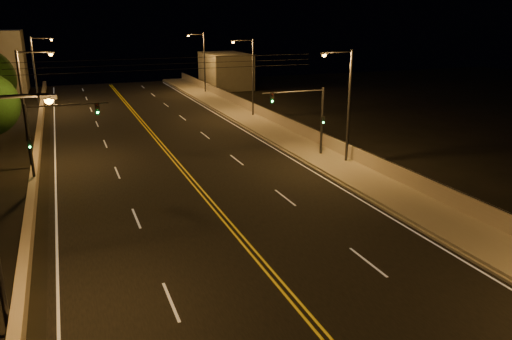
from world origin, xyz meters
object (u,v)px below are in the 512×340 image
object	(u,v)px
streetlight_1	(346,99)
streetlight_6	(37,68)
streetlight_3	(202,59)
streetlight_2	(250,72)
traffic_signal_right	(310,114)
traffic_signal_left	(47,134)
streetlight_5	(27,101)

from	to	relation	value
streetlight_1	streetlight_6	world-z (taller)	same
streetlight_1	streetlight_3	xyz separation A→B (m)	(0.00, 38.66, 0.00)
streetlight_2	traffic_signal_right	xyz separation A→B (m)	(-1.57, -17.00, -1.38)
traffic_signal_left	streetlight_5	bearing A→B (deg)	102.72
streetlight_2	streetlight_5	bearing A→B (deg)	-151.11
streetlight_2	streetlight_1	bearing A→B (deg)	-90.00
streetlight_3	traffic_signal_left	world-z (taller)	streetlight_3
traffic_signal_right	streetlight_5	bearing A→B (deg)	165.33
streetlight_3	traffic_signal_left	size ratio (longest dim) A/B	1.54
streetlight_2	traffic_signal_left	bearing A→B (deg)	-139.95
streetlight_6	traffic_signal_left	size ratio (longest dim) A/B	1.54
streetlight_3	streetlight_5	distance (m)	37.66
streetlight_6	streetlight_2	bearing A→B (deg)	-31.39
streetlight_6	traffic_signal_right	bearing A→B (deg)	-56.59
streetlight_6	streetlight_5	bearing A→B (deg)	-90.00
streetlight_1	streetlight_6	distance (m)	38.96
streetlight_1	traffic_signal_right	distance (m)	3.25
streetlight_5	traffic_signal_left	distance (m)	5.50
streetlight_1	traffic_signal_left	xyz separation A→B (m)	(-20.23, 2.49, -1.38)
streetlight_5	traffic_signal_right	xyz separation A→B (m)	(19.83, -5.19, -1.38)
streetlight_1	streetlight_3	distance (m)	38.66
streetlight_5	traffic_signal_right	size ratio (longest dim) A/B	1.54
streetlight_2	traffic_signal_left	distance (m)	26.46
streetlight_3	traffic_signal_left	xyz separation A→B (m)	(-20.23, -36.17, -1.38)
streetlight_3	streetlight_6	bearing A→B (deg)	-164.07
streetlight_2	streetlight_3	xyz separation A→B (m)	(0.00, 19.17, 0.00)
streetlight_2	streetlight_5	world-z (taller)	same
streetlight_1	streetlight_6	xyz separation A→B (m)	(-21.40, 32.55, 0.00)
streetlight_2	streetlight_6	size ratio (longest dim) A/B	1.00
streetlight_5	streetlight_6	size ratio (longest dim) A/B	1.00
streetlight_2	traffic_signal_left	world-z (taller)	streetlight_2
streetlight_1	traffic_signal_right	xyz separation A→B (m)	(-1.57, 2.49, -1.38)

